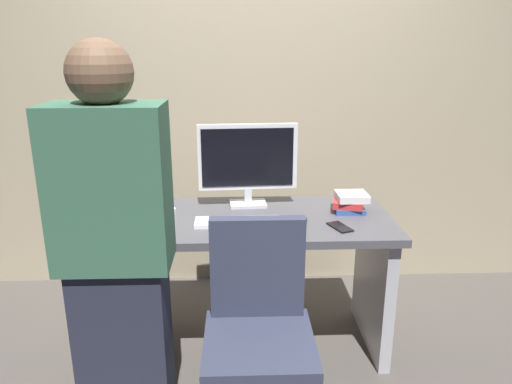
{
  "coord_description": "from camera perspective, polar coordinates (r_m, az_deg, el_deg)",
  "views": [
    {
      "loc": [
        -0.08,
        -2.35,
        1.62
      ],
      "look_at": [
        0.0,
        -0.05,
        0.91
      ],
      "focal_mm": 33.66,
      "sensor_mm": 36.0,
      "label": 1
    }
  ],
  "objects": [
    {
      "name": "cup_near_keyboard",
      "position": [
        2.4,
        -10.3,
        -2.99
      ],
      "size": [
        0.07,
        0.07,
        0.09
      ],
      "primitive_type": "cylinder",
      "color": "silver",
      "rests_on": "desk"
    },
    {
      "name": "desk",
      "position": [
        2.6,
        -0.04,
        -7.85
      ],
      "size": [
        1.42,
        0.69,
        0.76
      ],
      "color": "#4C4C51",
      "rests_on": "ground"
    },
    {
      "name": "wall_back",
      "position": [
        3.2,
        -0.61,
        15.05
      ],
      "size": [
        6.4,
        0.1,
        3.0
      ],
      "primitive_type": "cube",
      "color": "tan",
      "rests_on": "ground"
    },
    {
      "name": "keyboard",
      "position": [
        2.4,
        -2.15,
        -3.58
      ],
      "size": [
        0.43,
        0.13,
        0.02
      ],
      "primitive_type": "cube",
      "rotation": [
        0.0,
        0.0,
        0.01
      ],
      "color": "white",
      "rests_on": "desk"
    },
    {
      "name": "ground_plane",
      "position": [
        2.85,
        -0.04,
        -17.35
      ],
      "size": [
        9.0,
        9.0,
        0.0
      ],
      "primitive_type": "plane",
      "color": "#4C4742"
    },
    {
      "name": "person_at_desk",
      "position": [
        1.85,
        -16.12,
        -8.43
      ],
      "size": [
        0.4,
        0.24,
        1.64
      ],
      "color": "#262838",
      "rests_on": "ground"
    },
    {
      "name": "monitor",
      "position": [
        2.61,
        -0.98,
        3.77
      ],
      "size": [
        0.54,
        0.15,
        0.46
      ],
      "color": "silver",
      "rests_on": "desk"
    },
    {
      "name": "cell_phone",
      "position": [
        2.39,
        9.94,
        -4.12
      ],
      "size": [
        0.12,
        0.16,
        0.01
      ],
      "primitive_type": "cube",
      "rotation": [
        0.0,
        0.0,
        0.37
      ],
      "color": "black",
      "rests_on": "desk"
    },
    {
      "name": "office_chair",
      "position": [
        2.07,
        0.3,
        -17.81
      ],
      "size": [
        0.52,
        0.52,
        0.94
      ],
      "color": "black",
      "rests_on": "ground"
    },
    {
      "name": "mouse",
      "position": [
        2.43,
        5.41,
        -3.24
      ],
      "size": [
        0.06,
        0.1,
        0.03
      ],
      "primitive_type": "ellipsoid",
      "color": "black",
      "rests_on": "desk"
    },
    {
      "name": "book_stack",
      "position": [
        2.61,
        11.09,
        -1.16
      ],
      "size": [
        0.19,
        0.18,
        0.1
      ],
      "color": "#3359A5",
      "rests_on": "desk"
    }
  ]
}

